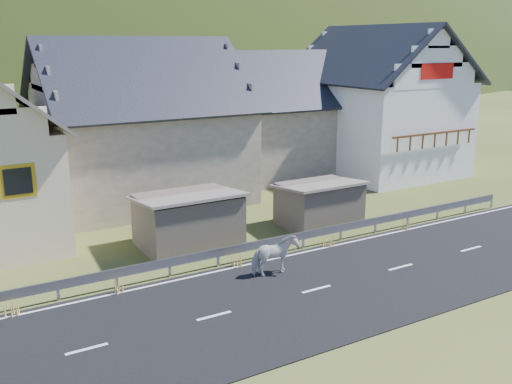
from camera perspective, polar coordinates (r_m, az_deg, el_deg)
ground at (r=20.41m, az=6.06°, el=-9.74°), size 160.00×160.00×0.00m
road at (r=20.40m, az=6.06°, el=-9.69°), size 60.00×7.00×0.04m
lane_markings at (r=20.39m, az=6.06°, el=-9.63°), size 60.00×6.60×0.01m
guardrail at (r=23.03m, az=0.66°, el=-5.23°), size 28.10×0.09×0.75m
shed_left at (r=24.37m, az=-6.81°, el=-2.86°), size 4.30×3.30×2.40m
shed_right at (r=27.12m, az=6.31°, el=-1.24°), size 3.80×2.90×2.20m
house_stone_a at (r=31.77m, az=-11.56°, el=7.59°), size 10.80×9.80×8.90m
house_stone_b at (r=37.93m, az=2.01°, el=8.39°), size 9.80×8.80×8.10m
house_white at (r=39.09m, az=11.99°, el=9.49°), size 8.80×10.80×9.70m
horse at (r=21.23m, az=1.86°, el=-6.39°), size 0.84×1.77×1.48m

